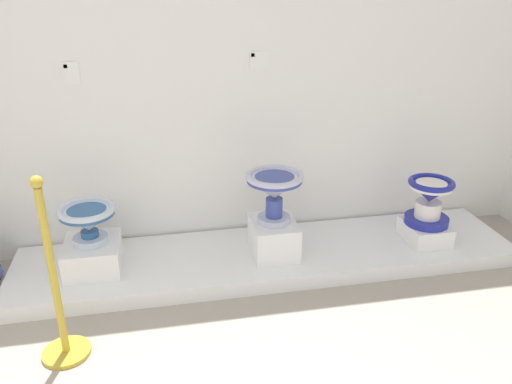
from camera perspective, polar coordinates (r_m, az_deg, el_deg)
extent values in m
cube|color=white|center=(3.66, 0.16, 15.41)|extent=(4.43, 0.06, 2.85)
cube|color=white|center=(3.70, 1.48, -7.17)|extent=(3.52, 0.77, 0.10)
cube|color=white|center=(3.58, -17.62, -6.71)|extent=(0.36, 0.40, 0.19)
cylinder|color=silver|center=(3.53, -17.85, -5.02)|extent=(0.22, 0.22, 0.05)
cylinder|color=#2B5A93|center=(3.51, -17.94, -4.38)|extent=(0.11, 0.11, 0.04)
cone|color=silver|center=(3.47, -18.13, -2.98)|extent=(0.35, 0.35, 0.15)
cylinder|color=#2B5A93|center=(3.44, -18.23, -2.17)|extent=(0.34, 0.34, 0.03)
torus|color=silver|center=(3.44, -18.28, -1.87)|extent=(0.36, 0.36, 0.04)
cylinder|color=#2B5A93|center=(3.44, -18.27, -1.95)|extent=(0.25, 0.25, 0.01)
cube|color=white|center=(3.58, 1.97, -5.06)|extent=(0.30, 0.38, 0.24)
cylinder|color=silver|center=(3.52, 2.00, -3.01)|extent=(0.23, 0.23, 0.04)
cylinder|color=#344597|center=(3.48, 2.02, -1.71)|extent=(0.12, 0.12, 0.13)
cone|color=silver|center=(3.42, 2.05, 0.50)|extent=(0.38, 0.38, 0.16)
cylinder|color=#344597|center=(3.40, 2.06, 1.43)|extent=(0.37, 0.37, 0.03)
torus|color=silver|center=(3.39, 2.07, 1.74)|extent=(0.39, 0.39, 0.04)
cylinder|color=#344597|center=(3.40, 2.07, 1.66)|extent=(0.26, 0.26, 0.01)
cube|color=white|center=(3.97, 18.18, -4.18)|extent=(0.28, 0.35, 0.14)
cylinder|color=navy|center=(3.93, 18.35, -2.95)|extent=(0.32, 0.32, 0.05)
cylinder|color=white|center=(3.90, 18.50, -1.83)|extent=(0.18, 0.18, 0.12)
cone|color=navy|center=(3.85, 18.74, -0.03)|extent=(0.31, 0.31, 0.15)
cylinder|color=white|center=(3.83, 18.84, 0.69)|extent=(0.30, 0.30, 0.03)
torus|color=navy|center=(3.82, 18.88, 0.97)|extent=(0.32, 0.32, 0.04)
cylinder|color=white|center=(3.82, 18.87, 0.90)|extent=(0.22, 0.22, 0.01)
cube|color=white|center=(3.61, -19.77, 12.31)|extent=(0.10, 0.01, 0.14)
cube|color=slate|center=(3.60, -20.37, 12.92)|extent=(0.02, 0.01, 0.02)
cube|color=white|center=(3.63, 0.28, 14.41)|extent=(0.12, 0.01, 0.12)
cube|color=#5B9E4C|center=(3.62, -0.35, 14.94)|extent=(0.02, 0.01, 0.02)
cylinder|color=gold|center=(3.10, -20.22, -16.29)|extent=(0.26, 0.26, 0.02)
cylinder|color=gold|center=(2.83, -21.57, -8.53)|extent=(0.04, 0.04, 0.95)
sphere|color=gold|center=(2.62, -23.16, 1.03)|extent=(0.06, 0.06, 0.06)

